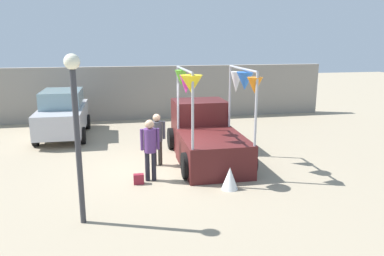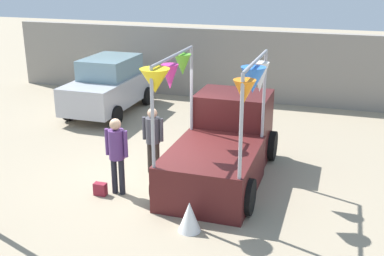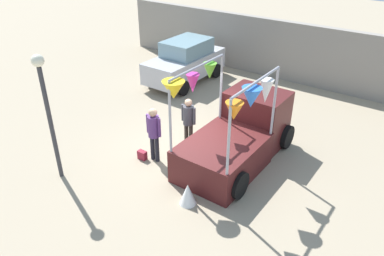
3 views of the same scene
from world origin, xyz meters
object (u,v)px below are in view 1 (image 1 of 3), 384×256
parked_car (63,114)px  street_lamp (76,115)px  person_customer (150,144)px  handbag (139,179)px  folded_kite_bundle_white (230,178)px  vendor_truck (205,133)px  person_vendor (157,135)px

parked_car → street_lamp: 8.04m
parked_car → person_customer: 6.37m
handbag → folded_kite_bundle_white: folded_kite_bundle_white is taller
vendor_truck → person_customer: 2.59m
vendor_truck → street_lamp: 5.51m
person_customer → street_lamp: street_lamp is taller
person_customer → folded_kite_bundle_white: bearing=-27.3°
parked_car → folded_kite_bundle_white: 8.35m
parked_car → handbag: parked_car is taller
vendor_truck → folded_kite_bundle_white: 2.77m
person_customer → folded_kite_bundle_white: size_ratio=2.91×
parked_car → street_lamp: (1.38, -7.79, 1.43)m
person_customer → street_lamp: 3.05m
person_vendor → folded_kite_bundle_white: person_vendor is taller
parked_car → handbag: (2.69, -5.80, -0.80)m
vendor_truck → person_vendor: bearing=-166.2°
parked_car → person_vendor: 5.47m
vendor_truck → person_vendor: (-1.64, -0.40, 0.13)m
person_vendor → handbag: (-0.67, -1.48, -0.85)m
folded_kite_bundle_white → parked_car: bearing=127.2°
parked_car → person_vendor: (3.36, -4.32, 0.05)m
parked_car → person_customer: parked_car is taller
vendor_truck → folded_kite_bundle_white: size_ratio=6.85×
folded_kite_bundle_white → person_vendor: bearing=126.0°
person_vendor → vendor_truck: bearing=13.8°
vendor_truck → person_customer: vendor_truck is taller
person_vendor → handbag: size_ratio=5.87×
handbag → street_lamp: (-1.31, -1.99, 2.24)m
person_customer → street_lamp: (-1.66, -2.19, 1.32)m
parked_car → person_customer: (3.04, -5.60, 0.11)m
parked_car → person_vendor: parked_car is taller
handbag → person_vendor: bearing=65.6°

